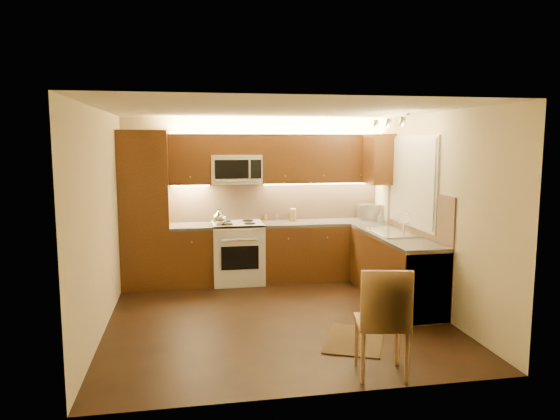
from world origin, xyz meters
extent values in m
cube|color=black|center=(0.00, 0.00, 0.00)|extent=(4.00, 4.00, 0.01)
cube|color=beige|center=(0.00, 0.00, 2.50)|extent=(4.00, 4.00, 0.01)
cube|color=beige|center=(0.00, 2.00, 1.25)|extent=(4.00, 0.01, 2.50)
cube|color=beige|center=(0.00, -2.00, 1.25)|extent=(4.00, 0.01, 2.50)
cube|color=beige|center=(-2.00, 0.00, 1.25)|extent=(0.01, 4.00, 2.50)
cube|color=beige|center=(2.00, 0.00, 1.25)|extent=(0.01, 4.00, 2.50)
cube|color=#3F1E0D|center=(-1.65, 1.70, 1.15)|extent=(0.70, 0.60, 2.30)
cube|color=#3F1E0D|center=(-0.99, 1.70, 0.43)|extent=(0.62, 0.60, 0.86)
cube|color=#33312F|center=(-0.99, 1.70, 0.88)|extent=(0.62, 0.60, 0.04)
cube|color=#3F1E0D|center=(1.04, 1.70, 0.43)|extent=(1.92, 0.60, 0.86)
cube|color=#33312F|center=(1.04, 1.70, 0.88)|extent=(1.92, 0.60, 0.04)
cube|color=#3F1E0D|center=(1.70, 0.40, 0.43)|extent=(0.60, 2.00, 0.86)
cube|color=#33312F|center=(1.70, 0.40, 0.88)|extent=(0.60, 2.00, 0.04)
cube|color=silver|center=(1.70, -0.30, 0.43)|extent=(0.58, 0.60, 0.84)
cube|color=tan|center=(0.35, 1.99, 1.20)|extent=(3.30, 0.02, 0.60)
cube|color=tan|center=(1.99, 0.40, 1.20)|extent=(0.02, 2.00, 0.60)
cube|color=#3F1E0D|center=(-0.99, 1.82, 1.88)|extent=(0.62, 0.35, 0.75)
cube|color=#3F1E0D|center=(1.04, 1.82, 1.88)|extent=(1.92, 0.35, 0.75)
cube|color=#3F1E0D|center=(-0.30, 1.82, 2.09)|extent=(0.76, 0.35, 0.31)
cube|color=#3F1E0D|center=(1.82, 1.40, 1.88)|extent=(0.35, 0.50, 0.75)
cube|color=silver|center=(1.99, 0.55, 1.60)|extent=(0.03, 1.44, 1.24)
cube|color=silver|center=(1.97, 0.55, 1.60)|extent=(0.02, 1.36, 1.16)
cube|color=silver|center=(1.55, 0.40, 2.46)|extent=(0.04, 1.20, 0.03)
cube|color=silver|center=(1.85, 1.76, 1.02)|extent=(0.43, 0.34, 0.25)
cube|color=#A07348|center=(0.59, 1.82, 1.00)|extent=(0.12, 0.16, 0.19)
cylinder|color=silver|center=(0.36, 1.87, 0.95)|extent=(0.06, 0.06, 0.11)
cylinder|color=olive|center=(0.55, 1.84, 0.95)|extent=(0.06, 0.06, 0.10)
cylinder|color=silver|center=(0.59, 1.94, 0.95)|extent=(0.05, 0.05, 0.10)
cylinder|color=#A15A30|center=(0.17, 1.94, 0.95)|extent=(0.06, 0.06, 0.10)
imported|color=silver|center=(1.85, 1.34, 0.99)|extent=(0.10, 0.10, 0.18)
cube|color=black|center=(0.71, -0.90, 0.01)|extent=(0.90, 1.05, 0.01)
camera|label=1|loc=(-1.04, -6.00, 2.13)|focal=33.03mm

